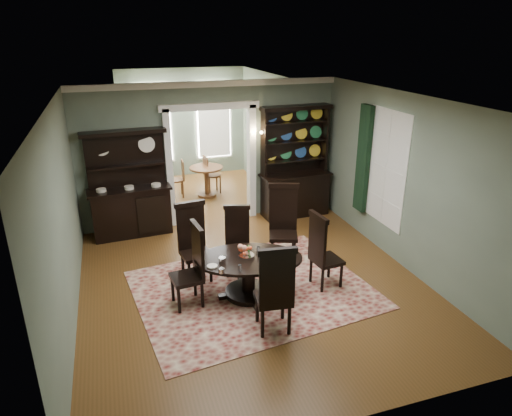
{
  "coord_description": "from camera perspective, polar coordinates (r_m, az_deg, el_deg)",
  "views": [
    {
      "loc": [
        -1.98,
        -6.27,
        3.96
      ],
      "look_at": [
        0.23,
        0.6,
        1.13
      ],
      "focal_mm": 32.0,
      "sensor_mm": 36.0,
      "label": 1
    }
  ],
  "objects": [
    {
      "name": "parlor_chair_right",
      "position": [
        11.75,
        -5.74,
        4.33
      ],
      "size": [
        0.43,
        0.41,
        0.98
      ],
      "rotation": [
        0.0,
        0.0,
        -1.46
      ],
      "color": "#543018",
      "rests_on": "parlor_floor"
    },
    {
      "name": "chair_far_mid",
      "position": [
        7.85,
        -2.37,
        -3.7
      ],
      "size": [
        0.54,
        0.53,
        1.19
      ],
      "rotation": [
        0.0,
        0.0,
        2.85
      ],
      "color": "black",
      "rests_on": "rug"
    },
    {
      "name": "doorway_trim",
      "position": [
        9.76,
        -5.69,
        7.46
      ],
      "size": [
        2.08,
        0.25,
        2.57
      ],
      "color": "white",
      "rests_on": "floor"
    },
    {
      "name": "parlor",
      "position": [
        12.21,
        -8.29,
        9.68
      ],
      "size": [
        3.51,
        3.5,
        3.01
      ],
      "color": "brown",
      "rests_on": "ground"
    },
    {
      "name": "wall_sconce",
      "position": [
        9.79,
        -0.05,
        9.24
      ],
      "size": [
        0.27,
        0.21,
        0.21
      ],
      "color": "#C78A35",
      "rests_on": "back_wall_right"
    },
    {
      "name": "chair_end_right",
      "position": [
        7.4,
        8.2,
        -5.12
      ],
      "size": [
        0.51,
        0.53,
        1.29
      ],
      "rotation": [
        0.0,
        0.0,
        -1.45
      ],
      "color": "black",
      "rests_on": "rug"
    },
    {
      "name": "right_window",
      "position": [
        8.9,
        14.64,
        5.37
      ],
      "size": [
        0.15,
        1.47,
        2.12
      ],
      "color": "white",
      "rests_on": "wall_right"
    },
    {
      "name": "chair_far_left",
      "position": [
        7.67,
        -7.86,
        -3.87
      ],
      "size": [
        0.55,
        0.53,
        1.34
      ],
      "rotation": [
        0.0,
        0.0,
        3.28
      ],
      "color": "black",
      "rests_on": "rug"
    },
    {
      "name": "chair_end_left",
      "position": [
        6.95,
        -7.91,
        -6.88
      ],
      "size": [
        0.51,
        0.53,
        1.3
      ],
      "rotation": [
        0.0,
        0.0,
        1.69
      ],
      "color": "black",
      "rests_on": "rug"
    },
    {
      "name": "centerpiece",
      "position": [
        7.08,
        -1.2,
        -5.75
      ],
      "size": [
        1.23,
        0.79,
        0.2
      ],
      "color": "white",
      "rests_on": "dining_table"
    },
    {
      "name": "parlor_table",
      "position": [
        11.52,
        -6.21,
        3.84
      ],
      "size": [
        0.83,
        0.83,
        0.77
      ],
      "color": "#543018",
      "rests_on": "parlor_floor"
    },
    {
      "name": "sideboard",
      "position": [
        9.57,
        -15.46,
        1.05
      ],
      "size": [
        1.67,
        0.69,
        2.15
      ],
      "rotation": [
        0.0,
        0.0,
        0.07
      ],
      "color": "black",
      "rests_on": "floor"
    },
    {
      "name": "room",
      "position": [
        7.03,
        -0.42,
        1.63
      ],
      "size": [
        5.51,
        6.01,
        3.01
      ],
      "color": "brown",
      "rests_on": "ground"
    },
    {
      "name": "welsh_dresser",
      "position": [
        10.24,
        4.86,
        3.93
      ],
      "size": [
        1.6,
        0.66,
        2.46
      ],
      "rotation": [
        0.0,
        0.0,
        0.05
      ],
      "color": "black",
      "rests_on": "floor"
    },
    {
      "name": "rug",
      "position": [
        7.55,
        -0.43,
        -10.12
      ],
      "size": [
        3.95,
        3.31,
        0.01
      ],
      "primitive_type": "cube",
      "rotation": [
        0.0,
        0.0,
        0.12
      ],
      "color": "maroon",
      "rests_on": "floor"
    },
    {
      "name": "chair_near",
      "position": [
        6.22,
        2.43,
        -10.03
      ],
      "size": [
        0.56,
        0.53,
        1.36
      ],
      "rotation": [
        0.0,
        0.0,
        -0.12
      ],
      "color": "black",
      "rests_on": "rug"
    },
    {
      "name": "chair_far_right",
      "position": [
        8.23,
        3.43,
        -1.56
      ],
      "size": [
        0.66,
        0.64,
        1.42
      ],
      "rotation": [
        0.0,
        0.0,
        2.81
      ],
      "color": "black",
      "rests_on": "rug"
    },
    {
      "name": "parlor_chair_left",
      "position": [
        11.59,
        -9.61,
        3.77
      ],
      "size": [
        0.39,
        0.39,
        0.93
      ],
      "rotation": [
        0.0,
        0.0,
        1.54
      ],
      "color": "#543018",
      "rests_on": "parlor_floor"
    },
    {
      "name": "dining_table",
      "position": [
        7.19,
        -0.96,
        -7.66
      ],
      "size": [
        1.88,
        1.88,
        0.66
      ],
      "rotation": [
        0.0,
        0.0,
        -0.23
      ],
      "color": "black",
      "rests_on": "rug"
    }
  ]
}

